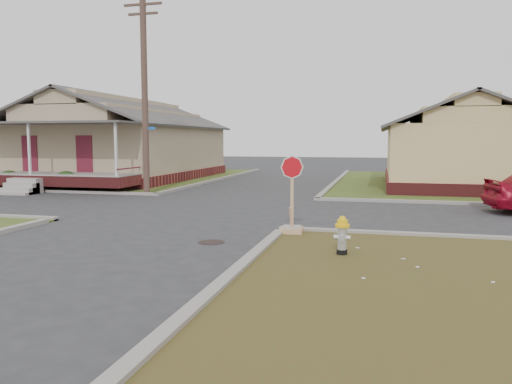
# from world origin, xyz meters

# --- Properties ---
(ground) EXTENTS (120.00, 120.00, 0.00)m
(ground) POSITION_xyz_m (0.00, 0.00, 0.00)
(ground) COLOR #2C2C2F
(ground) RESTS_ON ground
(verge_far_left) EXTENTS (19.00, 19.00, 0.05)m
(verge_far_left) POSITION_xyz_m (-13.00, 18.00, 0.03)
(verge_far_left) COLOR #354518
(verge_far_left) RESTS_ON ground
(curbs) EXTENTS (80.00, 40.00, 0.12)m
(curbs) POSITION_xyz_m (0.00, 5.00, 0.00)
(curbs) COLOR gray
(curbs) RESTS_ON ground
(manhole) EXTENTS (0.64, 0.64, 0.01)m
(manhole) POSITION_xyz_m (2.20, -0.50, 0.01)
(manhole) COLOR black
(manhole) RESTS_ON ground
(corner_house) EXTENTS (10.10, 15.50, 5.30)m
(corner_house) POSITION_xyz_m (-10.00, 16.68, 2.28)
(corner_house) COLOR maroon
(corner_house) RESTS_ON ground
(side_house_yellow) EXTENTS (7.60, 11.60, 4.70)m
(side_house_yellow) POSITION_xyz_m (10.00, 16.50, 2.19)
(side_house_yellow) COLOR maroon
(side_house_yellow) RESTS_ON ground
(utility_pole) EXTENTS (1.80, 0.28, 9.00)m
(utility_pole) POSITION_xyz_m (-4.20, 8.90, 4.66)
(utility_pole) COLOR #3D2B23
(utility_pole) RESTS_ON ground
(fire_hydrant) EXTENTS (0.31, 0.31, 0.83)m
(fire_hydrant) POSITION_xyz_m (5.39, -1.20, 0.51)
(fire_hydrant) COLOR black
(fire_hydrant) RESTS_ON ground
(stop_sign) EXTENTS (0.58, 0.56, 2.04)m
(stop_sign) POSITION_xyz_m (3.92, 0.99, 0.49)
(stop_sign) COLOR tan
(stop_sign) RESTS_ON ground
(hedge_left) EXTENTS (1.26, 1.03, 0.96)m
(hedge_left) POSITION_xyz_m (-12.02, 9.40, 0.53)
(hedge_left) COLOR #1D3B15
(hedge_left) RESTS_ON verge_far_left
(hedge_right) EXTENTS (1.29, 1.06, 0.99)m
(hedge_right) POSITION_xyz_m (-8.62, 9.24, 0.54)
(hedge_right) COLOR #1D3B15
(hedge_right) RESTS_ON verge_far_left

